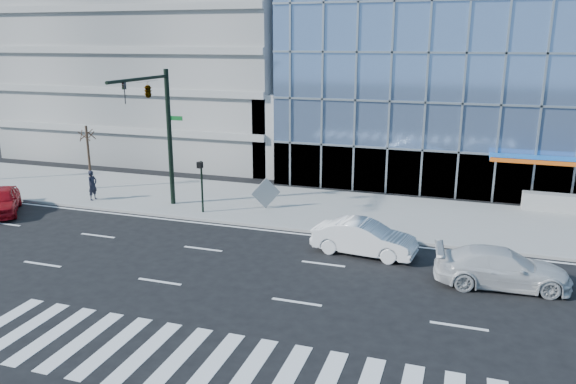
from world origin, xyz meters
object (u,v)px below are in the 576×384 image
at_px(white_sedan, 364,238).
at_px(tilted_panel, 266,193).
at_px(ped_signal_post, 201,179).
at_px(street_tree_near, 87,134).
at_px(white_suv, 502,268).
at_px(pedestrian, 93,185).
at_px(traffic_signal, 155,107).
at_px(red_sedan, 1,201).

relative_size(white_sedan, tilted_panel, 3.72).
relative_size(ped_signal_post, white_sedan, 0.62).
height_order(street_tree_near, white_suv, street_tree_near).
bearing_deg(pedestrian, ped_signal_post, -85.70).
bearing_deg(traffic_signal, white_sedan, -12.51).
distance_m(white_suv, tilted_panel, 14.49).
distance_m(traffic_signal, pedestrian, 7.23).
bearing_deg(white_sedan, street_tree_near, 80.08).
bearing_deg(ped_signal_post, red_sedan, -162.99).
xyz_separation_m(ped_signal_post, pedestrian, (-7.60, 0.23, -1.06)).
xyz_separation_m(white_suv, white_sedan, (-6.00, 1.73, 0.02)).
bearing_deg(street_tree_near, white_suv, -16.26).
relative_size(traffic_signal, street_tree_near, 1.89).
xyz_separation_m(traffic_signal, street_tree_near, (-7.00, 2.93, -2.39)).
distance_m(ped_signal_post, pedestrian, 7.68).
relative_size(ped_signal_post, white_suv, 0.56).
bearing_deg(white_suv, white_sedan, 67.78).
xyz_separation_m(ped_signal_post, white_suv, (15.98, -4.88, -1.36)).
relative_size(traffic_signal, white_suv, 1.49).
height_order(traffic_signal, street_tree_near, traffic_signal).
relative_size(street_tree_near, pedestrian, 2.28).
relative_size(ped_signal_post, red_sedan, 0.67).
height_order(street_tree_near, white_sedan, street_tree_near).
relative_size(traffic_signal, red_sedan, 1.78).
relative_size(white_sedan, red_sedan, 1.08).
xyz_separation_m(street_tree_near, pedestrian, (1.90, -2.32, -2.70)).
bearing_deg(pedestrian, red_sedan, 141.79).
distance_m(white_suv, pedestrian, 24.13).
bearing_deg(traffic_signal, pedestrian, 173.19).
relative_size(traffic_signal, pedestrian, 4.31).
bearing_deg(ped_signal_post, street_tree_near, 164.94).
xyz_separation_m(red_sedan, tilted_panel, (14.34, 5.34, 0.30)).
bearing_deg(red_sedan, street_tree_near, 36.53).
xyz_separation_m(white_sedan, red_sedan, (-21.14, -0.27, -0.03)).
distance_m(white_sedan, tilted_panel, 8.48).
height_order(white_suv, red_sedan, white_suv).
bearing_deg(white_sedan, pedestrian, 85.51).
xyz_separation_m(white_suv, red_sedan, (-27.14, 1.46, -0.01)).
distance_m(street_tree_near, white_suv, 26.71).
xyz_separation_m(traffic_signal, ped_signal_post, (2.50, 0.37, -4.02)).
bearing_deg(white_suv, traffic_signal, 70.20).
xyz_separation_m(ped_signal_post, white_sedan, (9.98, -3.14, -1.35)).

